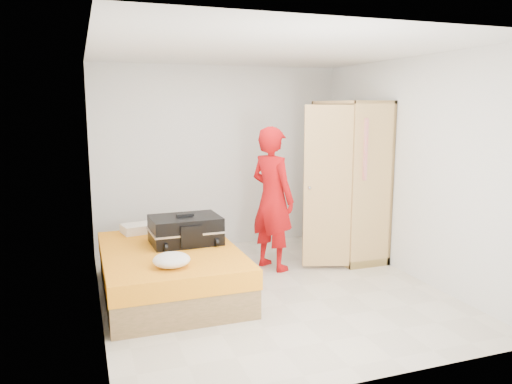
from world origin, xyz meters
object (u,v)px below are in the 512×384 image
object	(u,v)px
bed	(170,271)
suitcase	(186,230)
round_cushion	(172,260)
wardrobe	(347,184)
person	(272,199)

from	to	relation	value
bed	suitcase	size ratio (longest dim) A/B	2.52
bed	round_cushion	distance (m)	0.71
wardrobe	suitcase	size ratio (longest dim) A/B	2.62
bed	suitcase	bearing A→B (deg)	38.67
bed	round_cushion	size ratio (longest dim) A/B	5.56
bed	round_cushion	bearing A→B (deg)	-97.92
suitcase	round_cushion	world-z (taller)	suitcase
bed	wardrobe	distance (m)	2.67
wardrobe	round_cushion	distance (m)	2.89
round_cushion	wardrobe	bearing A→B (deg)	24.84
wardrobe	bed	bearing A→B (deg)	-167.13
wardrobe	round_cushion	size ratio (longest dim) A/B	5.78
bed	person	size ratio (longest dim) A/B	1.13
person	round_cushion	bearing A→B (deg)	101.14
person	suitcase	size ratio (longest dim) A/B	2.23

